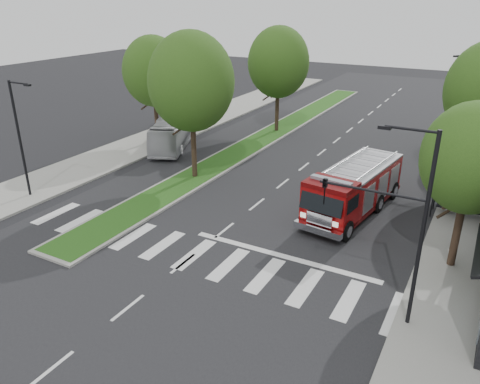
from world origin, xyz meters
name	(u,v)px	position (x,y,z in m)	size (l,w,h in m)	color
ground	(224,230)	(0.00, 0.00, 0.00)	(140.00, 140.00, 0.00)	black
sidewalk_left	(139,145)	(-14.50, 10.00, 0.07)	(5.00, 80.00, 0.15)	gray
median	(267,136)	(-6.00, 18.00, 0.08)	(3.00, 50.00, 0.15)	gray
bus_shelter	(463,185)	(11.20, 8.15, 2.04)	(3.20, 1.60, 2.61)	black
tree_right_near	(472,159)	(11.50, 2.00, 5.51)	(4.40, 4.40, 8.05)	black
tree_median_near	(191,82)	(-6.00, 6.00, 6.81)	(5.80, 5.80, 10.16)	black
tree_median_far	(278,62)	(-6.00, 20.00, 6.49)	(5.60, 5.60, 9.72)	black
tree_left_mid	(153,71)	(-14.00, 12.00, 6.16)	(5.20, 5.20, 9.16)	black
streetlight_right_near	(399,215)	(9.61, -3.50, 4.67)	(4.08, 0.22, 8.00)	black
streetlight_left_near	(20,135)	(-13.36, -2.00, 4.19)	(1.90, 0.20, 7.50)	black
streetlight_right_far	(472,103)	(10.35, 20.00, 4.48)	(2.11, 0.20, 8.00)	black
fire_engine	(354,189)	(5.54, 5.77, 1.51)	(3.93, 9.38, 3.15)	#530405
city_bus	(175,130)	(-12.00, 11.86, 1.37)	(2.30, 9.81, 2.73)	#ADADB2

